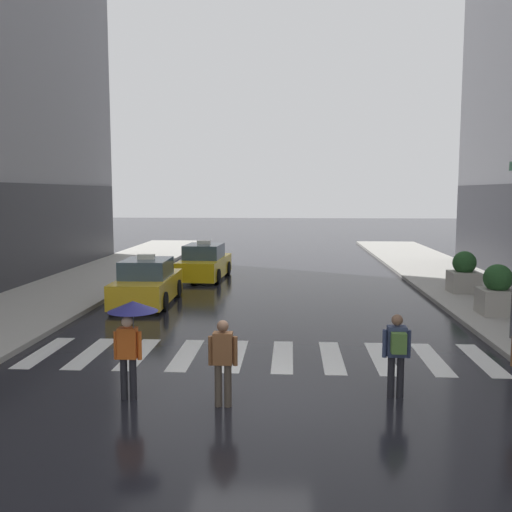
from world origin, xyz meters
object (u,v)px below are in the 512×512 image
Objects in this scene: pedestrian_with_backpack at (397,349)px; planter_mid_block at (464,274)px; planter_near_corner at (497,292)px; pedestrian_plain_coat at (223,358)px; taxi_second at (204,263)px; pedestrian_with_umbrella at (131,323)px; taxi_lead at (147,284)px.

planter_mid_block reaches higher than pedestrian_with_backpack.
planter_mid_block is (0.16, 4.07, 0.00)m from planter_near_corner.
planter_mid_block is at bearing 56.54° from pedestrian_plain_coat.
taxi_second is 2.81× the size of pedestrian_with_backpack.
pedestrian_with_umbrella reaches higher than taxi_second.
taxi_second is at bearing 93.54° from pedestrian_with_umbrella.
taxi_lead is at bearing 111.85° from pedestrian_plain_coat.
taxi_lead reaches higher than pedestrian_with_backpack.
taxi_second reaches higher than pedestrian_plain_coat.
planter_near_corner is (9.61, 7.74, -0.64)m from pedestrian_with_umbrella.
taxi_second is 13.16m from planter_near_corner.
taxi_lead is 2.78× the size of pedestrian_plain_coat.
taxi_lead is 9.81m from pedestrian_with_umbrella.
planter_mid_block is (10.74, -3.76, 0.15)m from taxi_second.
planter_near_corner is 1.00× the size of planter_mid_block.
taxi_lead is at bearing 128.45° from pedestrian_with_backpack.
taxi_second reaches higher than pedestrian_with_backpack.
pedestrian_plain_coat is (-3.32, -0.67, -0.03)m from pedestrian_with_backpack.
pedestrian_plain_coat is at bearing -8.34° from pedestrian_with_umbrella.
pedestrian_with_umbrella reaches higher than planter_near_corner.
planter_near_corner is at bearing 58.53° from pedestrian_with_backpack.
pedestrian_plain_coat is (3.93, -9.80, 0.21)m from taxi_lead.
planter_near_corner reaches higher than pedestrian_with_backpack.
taxi_second is 15.62m from pedestrian_with_umbrella.
pedestrian_with_backpack is at bearing 11.40° from pedestrian_plain_coat.
taxi_second is at bearing 111.87° from pedestrian_with_backpack.
pedestrian_with_umbrella is (2.13, -9.54, 0.79)m from taxi_lead.
pedestrian_with_backpack is 1.03× the size of planter_near_corner.
taxi_lead is 12.12m from planter_mid_block.
taxi_lead is 2.36× the size of pedestrian_with_umbrella.
taxi_lead is 0.99× the size of taxi_second.
pedestrian_with_backpack and pedestrian_plain_coat have the same top height.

